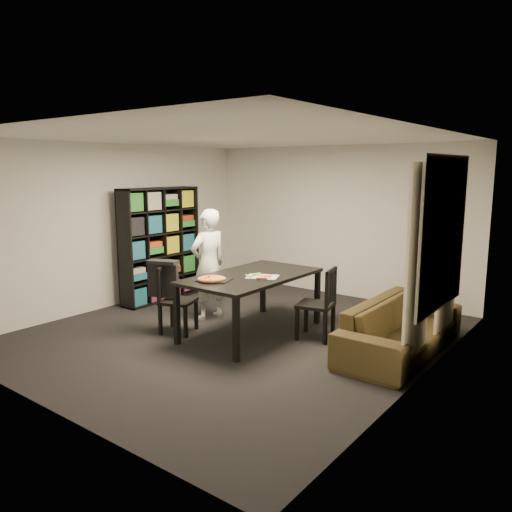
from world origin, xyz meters
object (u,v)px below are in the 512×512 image
Objects in this scene: dining_table at (251,280)px; chair_left at (172,294)px; chair_right at (322,299)px; baking_tray at (215,280)px; sofa at (401,327)px; person at (208,264)px; pepperoni_pizza at (212,279)px; bookshelf at (160,244)px.

dining_table is 2.12× the size of chair_left.
baking_tray is at bearing -62.48° from chair_right.
chair_left is 3.01m from sofa.
person reaches higher than chair_left.
pepperoni_pizza is (0.72, 0.01, 0.31)m from chair_left.
baking_tray is 2.37m from sofa.
pepperoni_pizza is at bearing 55.85° from person.
chair_right is at bearing 107.69° from person.
sofa is (2.06, 1.06, -0.50)m from baking_tray.
dining_table is at bearing 73.73° from pepperoni_pizza.
sofa is (1.00, 0.16, -0.23)m from chair_right.
dining_table is 0.94m from person.
bookshelf reaches higher than baking_tray.
person is (-0.92, 0.16, 0.08)m from dining_table.
person is at bearing 134.79° from pepperoni_pizza.
baking_tray reaches higher than dining_table.
baking_tray is at bearing -25.48° from bookshelf.
person is at bearing 97.43° from sofa.
dining_table is (2.31, -0.48, -0.21)m from bookshelf.
chair_right reaches higher than baking_tray.
bookshelf is 1.16× the size of person.
baking_tray is at bearing 117.31° from sofa.
pepperoni_pizza is at bearing -106.27° from dining_table.
pepperoni_pizza reaches higher than sofa.
bookshelf reaches higher than chair_left.
dining_table is at bearing -77.44° from chair_left.
person is 2.87m from sofa.
dining_table is 0.91× the size of sofa.
person is (-0.03, 0.76, 0.29)m from chair_left.
person is at bearing -96.51° from chair_right.
pepperoni_pizza reaches higher than baking_tray.
dining_table is 1.10m from chair_left.
sofa is (2.78, 1.13, -0.21)m from chair_left.
chair_left reaches higher than baking_tray.
chair_left reaches higher than sofa.
bookshelf reaches higher than chair_right.
bookshelf is 4.75× the size of baking_tray.
chair_right is at bearing -1.94° from bookshelf.
chair_right reaches higher than chair_left.
baking_tray is at bearing -106.26° from chair_left.
chair_left is 0.97× the size of chair_right.
dining_table is 1.19× the size of person.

